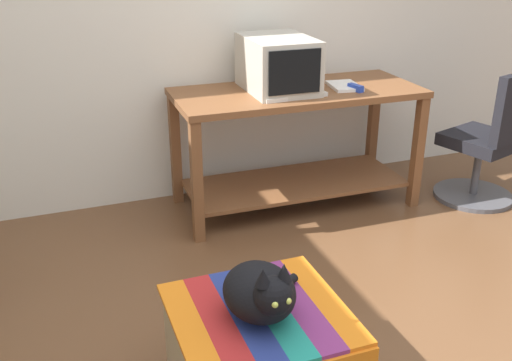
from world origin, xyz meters
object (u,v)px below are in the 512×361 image
ottoman_with_blanket (259,355)px  stapler (355,88)px  desk (296,127)px  office_chair (489,146)px  book (344,86)px  keyboard (292,95)px  tv_monitor (278,65)px  cat (262,292)px

ottoman_with_blanket → stapler: 1.92m
desk → office_chair: size_ratio=1.73×
book → office_chair: office_chair is taller
desk → keyboard: keyboard is taller
book → keyboard: bearing=-158.9°
tv_monitor → office_chair: 1.48m
cat → book: bearing=49.1°
desk → ottoman_with_blanket: bearing=-117.2°
keyboard → stapler: size_ratio=3.64×
stapler → tv_monitor: bearing=143.6°
tv_monitor → ottoman_with_blanket: size_ratio=0.85×
tv_monitor → keyboard: size_ratio=1.35×
tv_monitor → cat: tv_monitor is taller
ottoman_with_blanket → cat: size_ratio=1.79×
desk → cat: size_ratio=4.33×
desk → book: 0.39m
keyboard → cat: bearing=-121.0°
desk → cat: 1.80m
office_chair → stapler: 0.99m
tv_monitor → office_chair: size_ratio=0.60×
tv_monitor → book: tv_monitor is taller
keyboard → book: (0.39, 0.09, -0.00)m
tv_monitor → cat: size_ratio=1.51×
tv_monitor → keyboard: 0.23m
tv_monitor → stapler: (0.44, -0.19, -0.14)m
book → cat: bearing=-118.3°
tv_monitor → desk: bearing=-13.9°
desk → office_chair: (1.19, -0.40, -0.14)m
keyboard → cat: keyboard is taller
cat → desk: bearing=57.7°
desk → office_chair: bearing=-17.4°
tv_monitor → keyboard: bearing=-82.3°
ottoman_with_blanket → book: bearing=53.0°
cat → stapler: (1.16, 1.44, 0.29)m
book → office_chair: size_ratio=0.28×
book → stapler: 0.10m
book → stapler: stapler is taller
book → cat: (-1.14, -1.54, -0.28)m
desk → tv_monitor: tv_monitor is taller
keyboard → book: 0.40m
tv_monitor → office_chair: bearing=-17.1°
tv_monitor → keyboard: tv_monitor is taller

